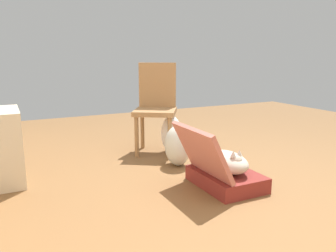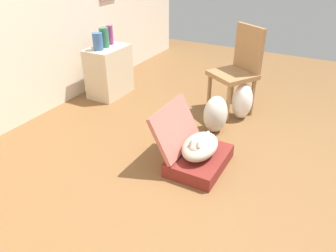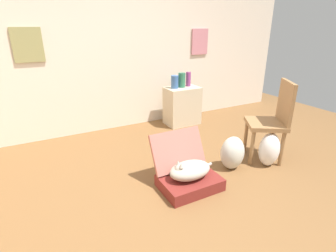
# 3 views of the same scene
# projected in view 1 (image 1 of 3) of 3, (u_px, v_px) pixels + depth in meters

# --- Properties ---
(ground_plane) EXTENTS (7.68, 7.68, 0.00)m
(ground_plane) POSITION_uv_depth(u_px,v_px,m) (250.00, 185.00, 2.79)
(ground_plane) COLOR brown
(ground_plane) RESTS_ON ground
(suitcase_base) EXTENTS (0.59, 0.43, 0.12)m
(suitcase_base) POSITION_uv_depth(u_px,v_px,m) (226.00, 179.00, 2.76)
(suitcase_base) COLOR maroon
(suitcase_base) RESTS_ON ground
(suitcase_lid) EXTENTS (0.59, 0.23, 0.40)m
(suitcase_lid) POSITION_uv_depth(u_px,v_px,m) (202.00, 151.00, 2.60)
(suitcase_lid) COLOR #B26356
(suitcase_lid) RESTS_ON suitcase_base
(cat) EXTENTS (0.52, 0.28, 0.21)m
(cat) POSITION_uv_depth(u_px,v_px,m) (227.00, 162.00, 2.72)
(cat) COLOR #B2A899
(cat) RESTS_ON suitcase_base
(plastic_bag_white) EXTENTS (0.29, 0.24, 0.39)m
(plastic_bag_white) POSITION_uv_depth(u_px,v_px,m) (178.00, 146.00, 3.25)
(plastic_bag_white) COLOR silver
(plastic_bag_white) RESTS_ON ground
(plastic_bag_clear) EXTENTS (0.26, 0.22, 0.41)m
(plastic_bag_clear) POSITION_uv_depth(u_px,v_px,m) (171.00, 134.00, 3.68)
(plastic_bag_clear) COLOR white
(plastic_bag_clear) RESTS_ON ground
(chair) EXTENTS (0.59, 0.59, 0.97)m
(chair) POSITION_uv_depth(u_px,v_px,m) (156.00, 105.00, 3.68)
(chair) COLOR olive
(chair) RESTS_ON ground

